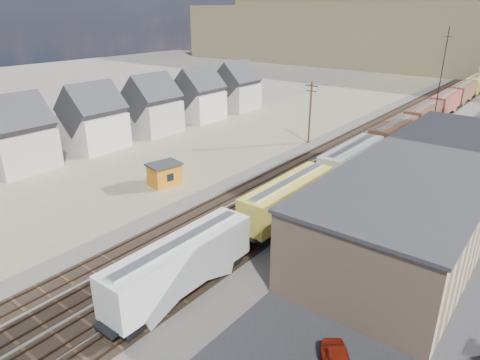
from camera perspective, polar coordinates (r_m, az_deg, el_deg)
The scene contains 10 objects.
ground at distance 36.85m, azimuth -12.66°, elevation -12.89°, with size 300.00×300.00×0.00m, color #6B6356.
ballast_bed at distance 75.45m, azimuth 17.74°, elevation 4.94°, with size 18.00×200.00×0.06m, color #4C4742.
dirt_yard at distance 76.16m, azimuth 0.75°, elevation 6.14°, with size 24.00×180.00×0.03m, color #7C6D55.
rail_tracks at distance 75.61m, azimuth 17.36°, elevation 5.09°, with size 11.40×200.00×0.24m.
freight_train at distance 77.18m, azimuth 21.65°, elevation 6.94°, with size 3.00×119.74×4.46m.
warehouse at distance 47.52m, azimuth 24.00°, elevation -1.11°, with size 12.40×40.40×7.25m.
utility_pole_north at distance 70.42m, azimuth 9.34°, elevation 8.98°, with size 2.20×0.32×10.00m.
radio_mast at distance 81.31m, azimuth 25.12°, elevation 11.71°, with size 1.20×0.16×18.00m.
townhouse_row at distance 74.51m, azimuth -15.16°, elevation 8.46°, with size 8.15×68.16×10.47m.
maintenance_shed at distance 54.28m, azimuth -10.03°, elevation 0.80°, with size 3.75×4.44×2.87m.
Camera 1 is at (24.33, -18.37, 20.70)m, focal length 32.00 mm.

